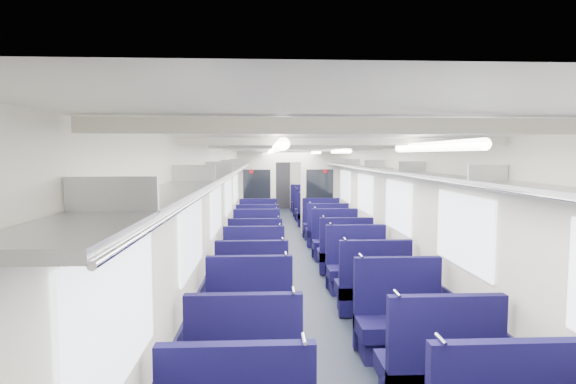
% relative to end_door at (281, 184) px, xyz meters
% --- Properties ---
extents(floor, '(2.80, 18.00, 0.01)m').
position_rel_end_door_xyz_m(floor, '(0.00, -8.94, -1.00)').
color(floor, black).
rests_on(floor, ground).
extents(ceiling, '(2.80, 18.00, 0.01)m').
position_rel_end_door_xyz_m(ceiling, '(0.00, -8.94, 1.35)').
color(ceiling, silver).
rests_on(ceiling, wall_left).
extents(wall_left, '(0.02, 18.00, 2.35)m').
position_rel_end_door_xyz_m(wall_left, '(-1.40, -8.94, 0.18)').
color(wall_left, beige).
rests_on(wall_left, floor).
extents(dado_left, '(0.03, 17.90, 0.70)m').
position_rel_end_door_xyz_m(dado_left, '(-1.39, -8.94, -0.65)').
color(dado_left, '#120F34').
rests_on(dado_left, floor).
extents(wall_right, '(0.02, 18.00, 2.35)m').
position_rel_end_door_xyz_m(wall_right, '(1.40, -8.94, 0.18)').
color(wall_right, beige).
rests_on(wall_right, floor).
extents(dado_right, '(0.03, 17.90, 0.70)m').
position_rel_end_door_xyz_m(dado_right, '(1.39, -8.94, -0.65)').
color(dado_right, '#120F34').
rests_on(dado_right, floor).
extents(wall_far, '(2.80, 0.02, 2.35)m').
position_rel_end_door_xyz_m(wall_far, '(0.00, 0.06, 0.18)').
color(wall_far, beige).
rests_on(wall_far, floor).
extents(luggage_rack_left, '(0.36, 17.40, 0.18)m').
position_rel_end_door_xyz_m(luggage_rack_left, '(-1.21, -8.94, 0.97)').
color(luggage_rack_left, '#B2B5BA').
rests_on(luggage_rack_left, wall_left).
extents(luggage_rack_right, '(0.36, 17.40, 0.18)m').
position_rel_end_door_xyz_m(luggage_rack_right, '(1.21, -8.94, 0.97)').
color(luggage_rack_right, '#B2B5BA').
rests_on(luggage_rack_right, wall_right).
extents(windows, '(2.78, 15.60, 0.75)m').
position_rel_end_door_xyz_m(windows, '(0.00, -9.40, 0.42)').
color(windows, white).
rests_on(windows, wall_left).
extents(ceiling_fittings, '(2.70, 16.06, 0.11)m').
position_rel_end_door_xyz_m(ceiling_fittings, '(0.00, -9.20, 1.29)').
color(ceiling_fittings, beige).
rests_on(ceiling_fittings, ceiling).
extents(end_door, '(0.75, 0.06, 2.00)m').
position_rel_end_door_xyz_m(end_door, '(0.00, 0.00, 0.00)').
color(end_door, black).
rests_on(end_door, floor).
extents(bulkhead, '(2.80, 0.10, 2.35)m').
position_rel_end_door_xyz_m(bulkhead, '(-0.00, -6.02, 0.23)').
color(bulkhead, beige).
rests_on(bulkhead, floor).
extents(seat_4, '(0.98, 0.54, 1.10)m').
position_rel_end_door_xyz_m(seat_4, '(-0.83, -14.86, -0.66)').
color(seat_4, '#100D3F').
rests_on(seat_4, floor).
extents(seat_5, '(0.98, 0.54, 1.10)m').
position_rel_end_door_xyz_m(seat_5, '(0.83, -14.98, -0.66)').
color(seat_5, '#100D3F').
rests_on(seat_5, floor).
extents(seat_6, '(0.98, 0.54, 1.10)m').
position_rel_end_door_xyz_m(seat_6, '(-0.83, -13.72, -0.66)').
color(seat_6, '#100D3F').
rests_on(seat_6, floor).
extents(seat_7, '(0.98, 0.54, 1.10)m').
position_rel_end_door_xyz_m(seat_7, '(0.83, -13.87, -0.66)').
color(seat_7, '#100D3F').
rests_on(seat_7, floor).
extents(seat_8, '(0.98, 0.54, 1.10)m').
position_rel_end_door_xyz_m(seat_8, '(-0.83, -12.53, -0.66)').
color(seat_8, '#100D3F').
rests_on(seat_8, floor).
extents(seat_9, '(0.98, 0.54, 1.10)m').
position_rel_end_door_xyz_m(seat_9, '(0.83, -12.58, -0.66)').
color(seat_9, '#100D3F').
rests_on(seat_9, floor).
extents(seat_10, '(0.98, 0.54, 1.10)m').
position_rel_end_door_xyz_m(seat_10, '(-0.83, -11.57, -0.66)').
color(seat_10, '#100D3F').
rests_on(seat_10, floor).
extents(seat_11, '(0.98, 0.54, 1.10)m').
position_rel_end_door_xyz_m(seat_11, '(0.83, -11.51, -0.66)').
color(seat_11, '#100D3F').
rests_on(seat_11, floor).
extents(seat_12, '(0.98, 0.54, 1.10)m').
position_rel_end_door_xyz_m(seat_12, '(-0.83, -10.41, -0.66)').
color(seat_12, '#100D3F').
rests_on(seat_12, floor).
extents(seat_13, '(0.98, 0.54, 1.10)m').
position_rel_end_door_xyz_m(seat_13, '(0.83, -10.38, -0.66)').
color(seat_13, '#100D3F').
rests_on(seat_13, floor).
extents(seat_14, '(0.98, 0.54, 1.10)m').
position_rel_end_door_xyz_m(seat_14, '(-0.83, -9.25, -0.66)').
color(seat_14, '#100D3F').
rests_on(seat_14, floor).
extents(seat_15, '(0.98, 0.54, 1.10)m').
position_rel_end_door_xyz_m(seat_15, '(0.83, -9.25, -0.66)').
color(seat_15, '#100D3F').
rests_on(seat_15, floor).
extents(seat_16, '(0.98, 0.54, 1.10)m').
position_rel_end_door_xyz_m(seat_16, '(-0.83, -8.10, -0.66)').
color(seat_16, '#100D3F').
rests_on(seat_16, floor).
extents(seat_17, '(0.98, 0.54, 1.10)m').
position_rel_end_door_xyz_m(seat_17, '(0.83, -7.93, -0.66)').
color(seat_17, '#100D3F').
rests_on(seat_17, floor).
extents(seat_18, '(0.98, 0.54, 1.10)m').
position_rel_end_door_xyz_m(seat_18, '(-0.83, -6.98, -0.66)').
color(seat_18, '#100D3F').
rests_on(seat_18, floor).
extents(seat_19, '(0.98, 0.54, 1.10)m').
position_rel_end_door_xyz_m(seat_19, '(0.83, -6.87, -0.66)').
color(seat_19, '#100D3F').
rests_on(seat_19, floor).
extents(seat_20, '(0.98, 0.54, 1.10)m').
position_rel_end_door_xyz_m(seat_20, '(-0.83, -4.71, -0.66)').
color(seat_20, '#100D3F').
rests_on(seat_20, floor).
extents(seat_21, '(0.98, 0.54, 1.10)m').
position_rel_end_door_xyz_m(seat_21, '(0.83, -4.82, -0.66)').
color(seat_21, '#100D3F').
rests_on(seat_21, floor).
extents(seat_22, '(0.98, 0.54, 1.10)m').
position_rel_end_door_xyz_m(seat_22, '(-0.83, -3.73, -0.66)').
color(seat_22, '#100D3F').
rests_on(seat_22, floor).
extents(seat_23, '(0.98, 0.54, 1.10)m').
position_rel_end_door_xyz_m(seat_23, '(0.83, -3.62, -0.66)').
color(seat_23, '#100D3F').
rests_on(seat_23, floor).
extents(seat_24, '(0.98, 0.54, 1.10)m').
position_rel_end_door_xyz_m(seat_24, '(-0.83, -2.63, -0.66)').
color(seat_24, '#100D3F').
rests_on(seat_24, floor).
extents(seat_25, '(0.98, 0.54, 1.10)m').
position_rel_end_door_xyz_m(seat_25, '(0.83, -2.53, -0.66)').
color(seat_25, '#100D3F').
rests_on(seat_25, floor).
extents(seat_26, '(0.98, 0.54, 1.10)m').
position_rel_end_door_xyz_m(seat_26, '(-0.83, -1.39, -0.66)').
color(seat_26, '#100D3F').
rests_on(seat_26, floor).
extents(seat_27, '(0.98, 0.54, 1.10)m').
position_rel_end_door_xyz_m(seat_27, '(0.83, -1.31, -0.66)').
color(seat_27, '#100D3F').
rests_on(seat_27, floor).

